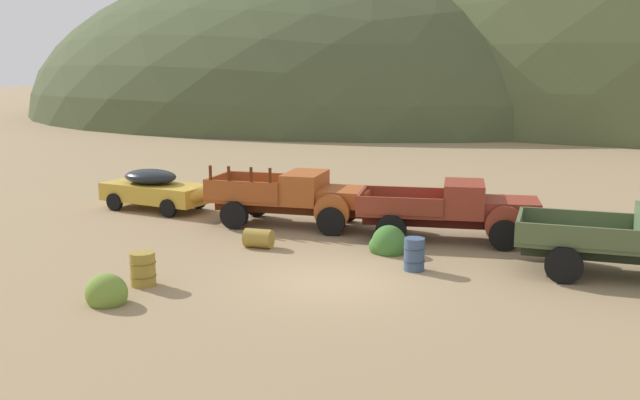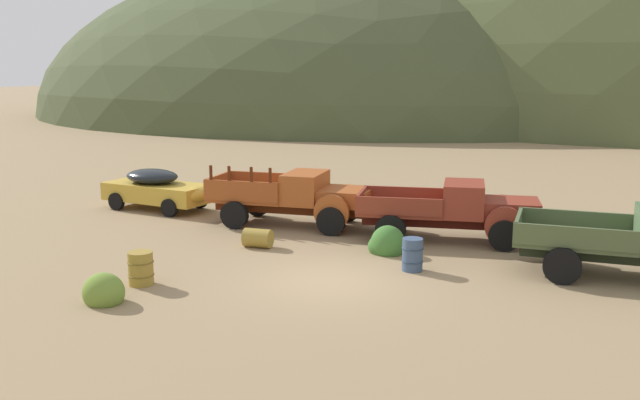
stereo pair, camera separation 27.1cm
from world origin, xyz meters
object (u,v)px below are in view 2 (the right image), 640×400
at_px(truck_oxide_orange, 302,198).
at_px(oil_drum_foreground, 412,255).
at_px(car_faded_yellow, 160,189).
at_px(oil_drum_tipped, 258,238).
at_px(oil_drum_by_truck, 141,268).
at_px(truck_rust_red, 461,211).

height_order(truck_oxide_orange, oil_drum_foreground, truck_oxide_orange).
bearing_deg(truck_oxide_orange, car_faded_yellow, 169.87).
relative_size(oil_drum_tipped, oil_drum_by_truck, 1.06).
xyz_separation_m(truck_rust_red, oil_drum_tipped, (-5.54, -3.32, -0.69)).
bearing_deg(car_faded_yellow, oil_drum_tipped, -25.22).
xyz_separation_m(oil_drum_tipped, oil_drum_foreground, (5.07, -0.52, 0.16)).
height_order(truck_rust_red, oil_drum_by_truck, truck_rust_red).
bearing_deg(car_faded_yellow, truck_rust_red, 3.34).
bearing_deg(oil_drum_by_truck, oil_drum_tipped, 78.07).
height_order(car_faded_yellow, oil_drum_tipped, car_faded_yellow).
bearing_deg(truck_rust_red, oil_drum_foreground, -108.72).
relative_size(truck_oxide_orange, truck_rust_red, 0.99).
relative_size(car_faded_yellow, truck_rust_red, 0.78).
distance_m(car_faded_yellow, truck_oxide_orange, 6.27).
distance_m(truck_oxide_orange, oil_drum_foreground, 6.33).
xyz_separation_m(truck_oxide_orange, truck_rust_red, (5.53, 0.07, -0.01)).
bearing_deg(oil_drum_tipped, truck_rust_red, 30.92).
bearing_deg(truck_oxide_orange, truck_rust_red, -6.23).
relative_size(oil_drum_foreground, oil_drum_by_truck, 1.05).
relative_size(oil_drum_tipped, oil_drum_foreground, 1.01).
bearing_deg(oil_drum_foreground, car_faded_yellow, 160.02).
xyz_separation_m(truck_oxide_orange, oil_drum_by_truck, (-0.96, -7.74, -0.57)).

